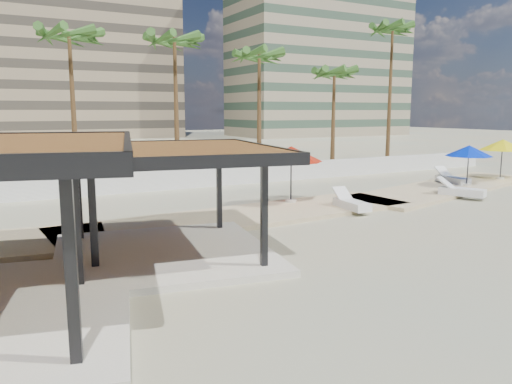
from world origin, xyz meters
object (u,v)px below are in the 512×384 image
umbrella_c (291,154)px  lounger_d (452,179)px  pavilion_central (162,192)px  lounger_c (461,191)px  lounger_b (351,204)px

umbrella_c → lounger_d: bearing=3.7°
pavilion_central → umbrella_c: (8.09, 5.27, 0.43)m
pavilion_central → lounger_d: 21.20m
lounger_c → umbrella_c: bearing=48.4°
lounger_c → pavilion_central: bearing=73.9°
lounger_d → lounger_b: bearing=115.8°
lounger_b → lounger_d: 11.15m
umbrella_c → lounger_c: size_ratio=1.55×
pavilion_central → lounger_b: size_ratio=3.42×
pavilion_central → umbrella_c: bearing=42.8°
umbrella_c → lounger_d: (12.16, 0.78, -2.09)m
umbrella_c → lounger_b: 3.70m
umbrella_c → lounger_c: umbrella_c is taller
pavilion_central → lounger_d: bearing=26.3°
lounger_b → lounger_c: lounger_c is taller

